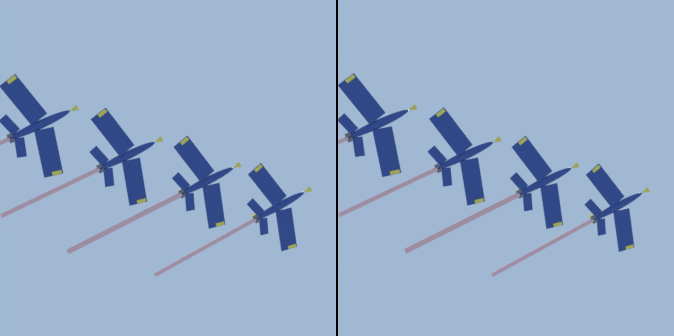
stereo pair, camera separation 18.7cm
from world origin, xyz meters
TOP-DOWN VIEW (x-y plane):
  - jet_lead at (19.50, -19.23)m, footprint 32.55×22.17m
  - jet_second at (25.91, -2.17)m, footprint 33.07×23.24m
  - jet_third at (28.47, 12.57)m, footprint 28.62×21.09m
  - jet_fourth at (32.84, 28.97)m, footprint 30.53×21.88m

SIDE VIEW (x-z plane):
  - jet_fourth at x=32.84m, z-range 109.85..121.89m
  - jet_third at x=28.47m, z-range 114.22..125.79m
  - jet_second at x=25.91m, z-range 116.52..128.79m
  - jet_lead at x=19.50m, z-range 120.98..132.64m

